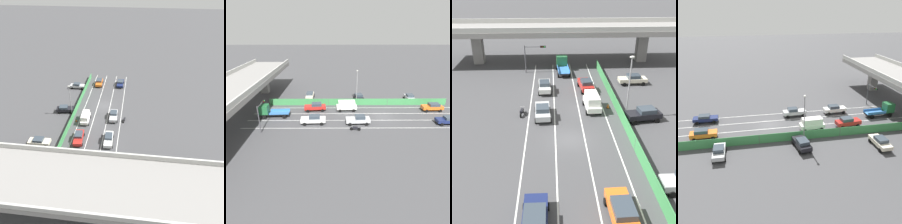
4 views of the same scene
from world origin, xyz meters
The scene contains 20 objects.
ground_plane centered at (0.00, 0.00, 0.00)m, with size 300.00×300.00×0.00m, color #424244.
lane_line_left_edge centered at (-4.89, 4.44, 0.00)m, with size 0.14×44.87×0.01m, color silver.
lane_line_mid_left centered at (-1.63, 4.44, 0.00)m, with size 0.14×44.87×0.01m, color silver.
lane_line_mid_right centered at (1.63, 4.44, 0.00)m, with size 0.14×44.87×0.01m, color silver.
lane_line_right_edge centered at (4.89, 4.44, 0.00)m, with size 0.14×44.87×0.01m, color silver.
elevated_overpass centered at (0.00, 28.87, 6.06)m, with size 50.15×10.13×7.65m.
green_fence centered at (6.58, 4.44, 0.78)m, with size 0.10×40.97×1.56m.
car_sedan_navy centered at (-3.33, -11.70, 0.85)m, with size 2.07×4.53×1.49m.
car_sedan_red centered at (3.32, 14.00, 0.95)m, with size 2.33×4.71×1.74m.
car_taxi_orange centered at (3.13, -11.39, 0.94)m, with size 2.13×4.45×1.69m.
car_sedan_silver centered at (-3.13, 5.32, 0.92)m, with size 2.18×4.59×1.71m.
car_sedan_white centered at (-3.02, 13.76, 0.94)m, with size 2.09×4.69×1.71m.
car_van_white centered at (3.36, 7.24, 1.24)m, with size 2.17×4.40×2.21m.
flatbed_truck_blue centered at (0.04, 23.01, 1.33)m, with size 2.44×5.91×2.61m.
motorcycle centered at (-5.84, 6.10, 0.46)m, with size 0.60×1.95×0.93m.
parked_sedan_dark centered at (9.37, 3.97, 0.93)m, with size 4.48×2.52×1.67m.
parked_sedan_cream centered at (11.14, 16.12, 0.89)m, with size 4.53×2.10×1.62m.
traffic_light centered at (-5.12, 22.62, 3.56)m, with size 3.75×0.42×4.94m.
street_lamp centered at (7.35, 4.77, 4.78)m, with size 0.60×0.36×8.00m.
traffic_cone centered at (5.60, 7.61, 0.28)m, with size 0.47×0.47×0.60m.
Camera 3 is at (-1.91, -26.68, 17.12)m, focal length 45.81 mm.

